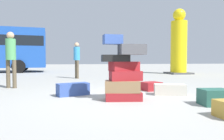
% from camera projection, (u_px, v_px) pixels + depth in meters
% --- Properties ---
extents(ground_plane, '(80.00, 80.00, 0.00)m').
position_uv_depth(ground_plane, '(120.00, 99.00, 4.72)').
color(ground_plane, '#9E9E99').
extents(suitcase_tower, '(0.92, 0.64, 1.42)m').
position_uv_depth(suitcase_tower, '(123.00, 74.00, 4.57)').
color(suitcase_tower, maroon).
rests_on(suitcase_tower, ground).
extents(suitcase_maroon_left_side, '(0.59, 0.53, 0.24)m').
position_uv_depth(suitcase_maroon_left_side, '(151.00, 86.00, 6.03)').
color(suitcase_maroon_left_side, maroon).
rests_on(suitcase_maroon_left_side, ground).
extents(suitcase_navy_behind_tower, '(0.84, 0.57, 0.31)m').
position_uv_depth(suitcase_navy_behind_tower, '(73.00, 89.00, 5.18)').
color(suitcase_navy_behind_tower, '#334F99').
rests_on(suitcase_navy_behind_tower, ground).
extents(suitcase_teal_white_trunk, '(0.59, 0.48, 0.32)m').
position_uv_depth(suitcase_teal_white_trunk, '(215.00, 97.00, 4.06)').
color(suitcase_teal_white_trunk, '#26594C').
rests_on(suitcase_teal_white_trunk, ground).
extents(suitcase_cream_foreground_far, '(0.84, 0.59, 0.27)m').
position_uv_depth(suitcase_cream_foreground_far, '(170.00, 90.00, 5.26)').
color(suitcase_cream_foreground_far, beige).
rests_on(suitcase_cream_foreground_far, ground).
extents(person_bearded_onlooker, '(0.30, 0.33, 1.73)m').
position_uv_depth(person_bearded_onlooker, '(77.00, 57.00, 9.98)').
color(person_bearded_onlooker, brown).
rests_on(person_bearded_onlooker, ground).
extents(person_tourist_with_camera, '(0.32, 0.30, 1.77)m').
position_uv_depth(person_tourist_with_camera, '(11.00, 54.00, 6.51)').
color(person_tourist_with_camera, brown).
rests_on(person_tourist_with_camera, ground).
extents(yellow_dummy_statue, '(1.41, 1.41, 4.13)m').
position_uv_depth(yellow_dummy_statue, '(179.00, 45.00, 13.21)').
color(yellow_dummy_statue, yellow).
rests_on(yellow_dummy_statue, ground).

